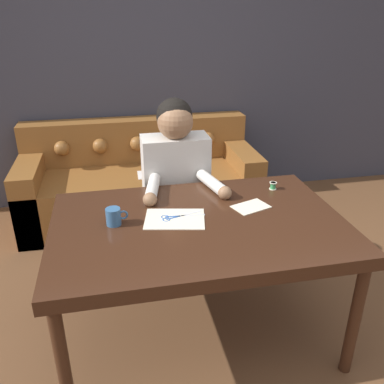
% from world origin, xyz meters
% --- Properties ---
extents(ground_plane, '(16.00, 16.00, 0.00)m').
position_xyz_m(ground_plane, '(0.00, 0.00, 0.00)').
color(ground_plane, brown).
extents(wall_back, '(8.00, 0.06, 2.60)m').
position_xyz_m(wall_back, '(0.00, 2.13, 1.30)').
color(wall_back, '#383842').
rests_on(wall_back, ground_plane).
extents(dining_table, '(1.52, 1.00, 0.74)m').
position_xyz_m(dining_table, '(-0.00, 0.14, 0.67)').
color(dining_table, '#381E11').
rests_on(dining_table, ground_plane).
extents(couch, '(2.03, 0.83, 0.83)m').
position_xyz_m(couch, '(-0.18, 1.71, 0.30)').
color(couch, brown).
rests_on(couch, ground_plane).
extents(person, '(0.51, 0.60, 1.24)m').
position_xyz_m(person, '(-0.01, 0.79, 0.65)').
color(person, '#33281E').
rests_on(person, ground_plane).
extents(pattern_paper_main, '(0.35, 0.29, 0.00)m').
position_xyz_m(pattern_paper_main, '(-0.12, 0.19, 0.74)').
color(pattern_paper_main, beige).
rests_on(pattern_paper_main, dining_table).
extents(pattern_paper_offcut, '(0.23, 0.19, 0.00)m').
position_xyz_m(pattern_paper_offcut, '(0.32, 0.24, 0.74)').
color(pattern_paper_offcut, beige).
rests_on(pattern_paper_offcut, dining_table).
extents(scissors, '(0.23, 0.09, 0.01)m').
position_xyz_m(scissors, '(-0.11, 0.21, 0.74)').
color(scissors, silver).
rests_on(scissors, dining_table).
extents(mug, '(0.11, 0.08, 0.09)m').
position_xyz_m(mug, '(-0.43, 0.20, 0.78)').
color(mug, '#335B84').
rests_on(mug, dining_table).
extents(thread_spool, '(0.04, 0.04, 0.05)m').
position_xyz_m(thread_spool, '(0.53, 0.45, 0.76)').
color(thread_spool, '#338C4C').
rests_on(thread_spool, dining_table).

